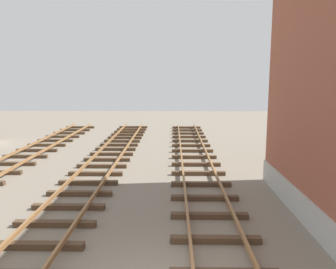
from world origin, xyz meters
The scene contains 0 objects.
Camera 1 is at (0.29, -6.30, 4.47)m, focal length 36.59 mm.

